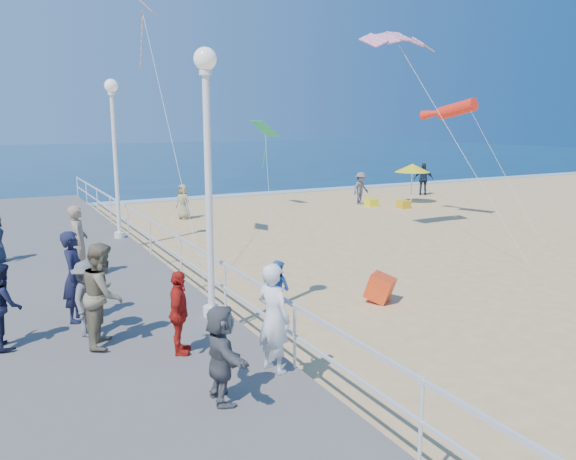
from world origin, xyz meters
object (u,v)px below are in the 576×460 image
lamp_post_mid (208,157)px  spectator_6 (79,242)px  box_kite (380,290)px  spectator_2 (87,298)px  beach_chair_right (404,204)px  spectator_1 (103,294)px  spectator_0 (74,276)px  spectator_5 (221,354)px  beach_walker_a (361,188)px  beach_walker_c (183,202)px  beach_walker_b (424,179)px  spectator_3 (179,313)px  beach_chair_left (371,203)px  beach_umbrella (412,168)px  woman_holding_toddler (273,318)px  lamp_post_far (114,142)px  toddler_held (278,288)px  spectator_7 (3,305)px

lamp_post_mid → spectator_6: (-1.94, 4.30, -2.33)m
box_kite → spectator_2: bearing=143.3°
beach_chair_right → spectator_1: bearing=-144.1°
spectator_0 → box_kite: size_ratio=3.05×
spectator_5 → box_kite: (5.49, 3.52, -0.82)m
beach_walker_a → beach_walker_c: bearing=165.4°
lamp_post_mid → beach_walker_b: lamp_post_mid is taller
spectator_3 → beach_chair_left: 20.88m
spectator_3 → beach_umbrella: 22.71m
spectator_0 → spectator_5: spectator_0 is taller
beach_umbrella → spectator_2: bearing=-145.4°
spectator_3 → spectator_5: (0.01, -1.92, -0.01)m
lamp_post_mid → beach_chair_left: bearing=43.6°
spectator_0 → spectator_6: spectator_6 is taller
box_kite → beach_walker_c: bearing=55.6°
spectator_1 → beach_walker_a: size_ratio=1.08×
spectator_2 → beach_walker_c: bearing=1.4°
lamp_post_mid → beach_chair_left: lamp_post_mid is taller
spectator_6 → box_kite: 7.66m
woman_holding_toddler → beach_chair_right: size_ratio=3.23×
beach_umbrella → woman_holding_toddler: bearing=-135.7°
beach_chair_left → woman_holding_toddler: bearing=-130.7°
lamp_post_far → beach_chair_right: lamp_post_far is taller
toddler_held → beach_umbrella: 22.58m
spectator_6 → beach_chair_right: size_ratio=3.40×
lamp_post_mid → beach_chair_right: lamp_post_mid is taller
spectator_7 → box_kite: bearing=-100.7°
woman_holding_toddler → spectator_2: size_ratio=1.24×
spectator_1 → spectator_5: (1.06, -2.96, -0.21)m
toddler_held → spectator_5: size_ratio=0.64×
lamp_post_far → beach_walker_c: (3.83, 4.89, -2.87)m
beach_walker_c → beach_chair_right: 11.15m
spectator_0 → spectator_3: bearing=-131.2°
spectator_1 → beach_walker_c: spectator_1 is taller
spectator_6 → beach_walker_b: 23.87m
lamp_post_mid → spectator_6: 5.26m
toddler_held → beach_chair_left: bearing=-59.1°
spectator_2 → beach_walker_a: spectator_2 is taller
spectator_0 → spectator_3: spectator_0 is taller
spectator_0 → spectator_3: 2.90m
toddler_held → spectator_3: (-1.26, 1.22, -0.58)m
lamp_post_far → beach_walker_a: (13.64, 4.96, -2.80)m
spectator_2 → spectator_7: size_ratio=0.94×
spectator_7 → lamp_post_mid: bearing=-102.5°
lamp_post_mid → beach_chair_left: 19.25m
spectator_6 → beach_umbrella: bearing=-54.6°
toddler_held → beach_walker_c: bearing=-31.1°
beach_walker_b → spectator_0: bearing=75.6°
toddler_held → spectator_1: bearing=27.2°
spectator_6 → box_kite: size_ratio=3.12×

